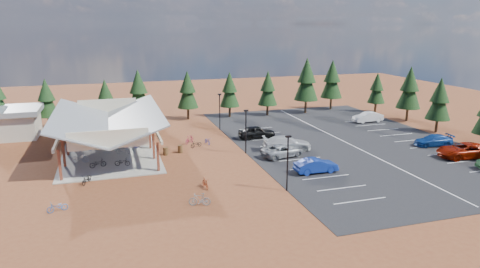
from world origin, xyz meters
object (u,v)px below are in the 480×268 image
bike_3 (102,136)px  bike_14 (207,141)px  bike_10 (57,207)px  car_2 (282,151)px  car_6 (465,151)px  bike_4 (122,162)px  lamp_post_1 (246,128)px  bike_16 (196,144)px  bike_6 (131,144)px  car_7 (433,140)px  car_3 (287,143)px  trash_bin_0 (166,151)px  lamp_post_0 (288,159)px  bike_13 (200,199)px  bike_2 (85,148)px  trash_bin_1 (180,149)px  bike_11 (205,183)px  bike_1 (80,158)px  bike_5 (123,150)px  bike_15 (189,139)px  car_9 (368,117)px  bike_8 (87,179)px  bike_pavilion (108,120)px  bike_0 (98,163)px  lamp_post_2 (220,109)px  bike_7 (123,135)px  car_1 (316,165)px

bike_3 → bike_14: 13.63m
bike_10 → car_2: car_2 is taller
car_6 → bike_4: bearing=-93.3°
lamp_post_1 → bike_16: lamp_post_1 is taller
bike_6 → car_7: car_7 is taller
car_7 → car_3: bearing=-94.5°
car_2 → trash_bin_0: bearing=58.4°
lamp_post_0 → bike_13: bearing=-173.6°
bike_2 → bike_14: bike_2 is taller
trash_bin_1 → bike_11: 11.71m
bike_1 → bike_5: (4.52, 1.79, -0.06)m
bike_14 → car_2: car_2 is taller
trash_bin_0 → bike_4: bearing=-150.3°
lamp_post_1 → car_3: (5.04, -0.21, -2.10)m
bike_10 → car_6: size_ratio=0.27×
bike_3 → bike_4: size_ratio=1.05×
bike_6 → bike_11: (5.72, -15.01, -0.11)m
trash_bin_0 → bike_16: trash_bin_0 is taller
bike_15 → car_9: (28.19, 3.83, 0.28)m
bike_8 → bike_11: 11.27m
car_2 → bike_pavilion: bearing=56.4°
bike_5 → bike_14: size_ratio=1.03×
trash_bin_1 → car_2: size_ratio=0.18×
bike_0 → bike_10: (-2.94, -10.23, -0.12)m
lamp_post_2 → car_3: lamp_post_2 is taller
bike_6 → bike_7: bearing=23.1°
bike_4 → bike_10: (-5.38, -10.02, -0.09)m
bike_3 → car_2: 23.38m
bike_6 → bike_15: bearing=-73.2°
bike_13 → car_1: size_ratio=0.41×
bike_14 → car_7: 27.77m
bike_14 → bike_15: size_ratio=0.90×
bike_0 → car_3: (21.33, 0.31, 0.33)m
trash_bin_1 → car_3: bearing=-12.3°
lamp_post_2 → bike_5: size_ratio=3.16×
bike_pavilion → bike_1: 5.54m
bike_8 → trash_bin_0: bearing=63.3°
bike_4 → bike_6: bike_6 is taller
car_6 → bike_10: bearing=-78.2°
bike_8 → bike_10: (-2.00, -5.92, -0.03)m
bike_10 → lamp_post_2: bearing=123.4°
bike_2 → trash_bin_0: bearing=-107.5°
trash_bin_0 → bike_3: (-6.96, 8.43, 0.15)m
bike_2 → car_9: 40.71m
bike_3 → bike_15: bike_3 is taller
bike_11 → bike_16: 13.52m
lamp_post_2 → car_1: bearing=-77.1°
lamp_post_1 → bike_1: lamp_post_1 is taller
car_3 → lamp_post_1: bearing=96.8°
bike_1 → bike_5: 4.86m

